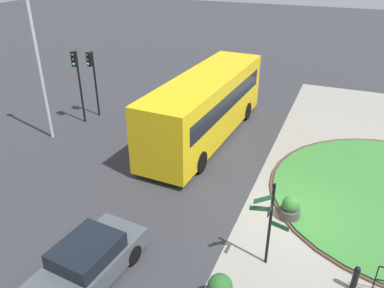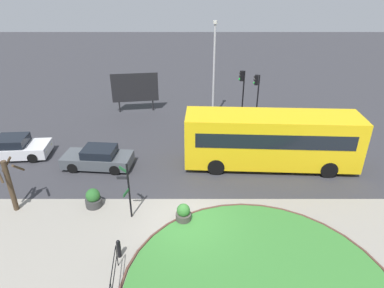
{
  "view_description": "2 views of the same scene",
  "coord_description": "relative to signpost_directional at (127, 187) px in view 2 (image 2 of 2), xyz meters",
  "views": [
    {
      "loc": [
        -12.11,
        -0.81,
        8.99
      ],
      "look_at": [
        0.57,
        4.46,
        1.88
      ],
      "focal_mm": 35.53,
      "sensor_mm": 36.0,
      "label": 1
    },
    {
      "loc": [
        0.15,
        -12.69,
        10.68
      ],
      "look_at": [
        0.19,
        3.85,
        2.33
      ],
      "focal_mm": 31.5,
      "sensor_mm": 36.0,
      "label": 2
    }
  ],
  "objects": [
    {
      "name": "planter_kerbside",
      "position": [
        -2.01,
        0.83,
        -1.27
      ],
      "size": [
        0.84,
        0.84,
        1.02
      ],
      "color": "#383838",
      "rests_on": "ground"
    },
    {
      "name": "car_far_lane",
      "position": [
        -8.4,
        6.1,
        -1.08
      ],
      "size": [
        4.22,
        2.16,
        1.41
      ],
      "rotation": [
        0.0,
        0.0,
        0.08
      ],
      "color": "silver",
      "rests_on": "ground"
    },
    {
      "name": "lamppost_tall",
      "position": [
        4.72,
        12.54,
        2.41
      ],
      "size": [
        0.32,
        0.32,
        7.7
      ],
      "color": "#B7B7BC",
      "rests_on": "ground"
    },
    {
      "name": "car_near_lane",
      "position": [
        -2.73,
        4.8,
        -1.11
      ],
      "size": [
        4.3,
        2.1,
        1.32
      ],
      "rotation": [
        0.0,
        0.0,
        3.05
      ],
      "color": "#474C51",
      "rests_on": "ground"
    },
    {
      "name": "planter_near_signpost",
      "position": [
        2.62,
        -0.33,
        -1.29
      ],
      "size": [
        0.75,
        0.75,
        0.96
      ],
      "color": "#47423D",
      "rests_on": "ground"
    },
    {
      "name": "street_tree_bare",
      "position": [
        -5.89,
        0.53,
        0.02
      ],
      "size": [
        1.31,
        1.3,
        3.29
      ],
      "color": "#423323",
      "rests_on": "ground"
    },
    {
      "name": "billboard_left",
      "position": [
        -1.8,
        14.31,
        0.36
      ],
      "size": [
        3.88,
        0.7,
        3.36
      ],
      "rotation": [
        0.0,
        0.0,
        0.14
      ],
      "color": "black",
      "rests_on": "ground"
    },
    {
      "name": "signpost_directional",
      "position": [
        0.0,
        0.0,
        0.0
      ],
      "size": [
        0.57,
        1.22,
        3.03
      ],
      "color": "black",
      "rests_on": "ground"
    },
    {
      "name": "sidewalk_paving",
      "position": [
        2.88,
        -2.55,
        -1.72
      ],
      "size": [
        32.0,
        7.94,
        0.02
      ],
      "primitive_type": "cube",
      "color": "gray",
      "rests_on": "ground"
    },
    {
      "name": "traffic_light_far",
      "position": [
        8.04,
        12.0,
        1.08
      ],
      "size": [
        0.48,
        0.32,
        3.84
      ],
      "rotation": [
        0.0,
        0.0,
        2.89
      ],
      "color": "black",
      "rests_on": "ground"
    },
    {
      "name": "ground",
      "position": [
        2.88,
        -0.52,
        -1.73
      ],
      "size": [
        120.0,
        120.0,
        0.0
      ],
      "primitive_type": "plane",
      "color": "#333338"
    },
    {
      "name": "bus_yellow",
      "position": [
        7.8,
        4.98,
        0.07
      ],
      "size": [
        10.4,
        3.08,
        3.36
      ],
      "rotation": [
        0.0,
        0.0,
        -0.05
      ],
      "color": "yellow",
      "rests_on": "ground"
    },
    {
      "name": "bollard_foreground",
      "position": [
        -0.03,
        -2.65,
        -1.27
      ],
      "size": [
        0.18,
        0.18,
        0.89
      ],
      "color": "black",
      "rests_on": "ground"
    },
    {
      "name": "traffic_light_near",
      "position": [
        6.91,
        12.14,
        1.28
      ],
      "size": [
        0.49,
        0.3,
        4.12
      ],
      "rotation": [
        0.0,
        0.0,
        3.3
      ],
      "color": "black",
      "rests_on": "ground"
    }
  ]
}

